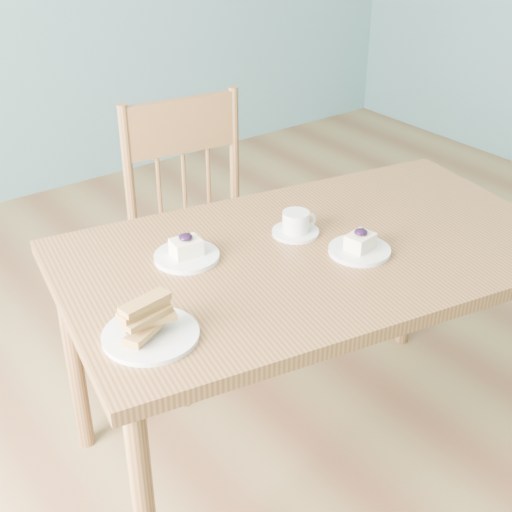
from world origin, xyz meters
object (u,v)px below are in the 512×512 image
Objects in this scene: cheesecake_plate_near at (360,247)px; dining_chair at (203,239)px; biscotti_plate at (150,325)px; coffee_cup at (296,225)px; dining_table at (313,271)px; cheesecake_plate_far at (187,252)px.

dining_chair is at bearing 95.21° from cheesecake_plate_near.
dining_chair is 4.46× the size of biscotti_plate.
coffee_cup is at bearing 18.21° from biscotti_plate.
dining_table is 0.16m from cheesecake_plate_near.
coffee_cup is 0.63m from biscotti_plate.
dining_table is 6.84× the size of biscotti_plate.
dining_table is 1.53× the size of dining_chair.
biscotti_plate reaches higher than cheesecake_plate_near.
dining_table is 0.60m from biscotti_plate.
coffee_cup is (-0.07, 0.20, 0.01)m from cheesecake_plate_near.
dining_chair is 0.60m from coffee_cup.
dining_table is at bearing -27.52° from cheesecake_plate_far.
cheesecake_plate_far is (-0.41, 0.26, 0.00)m from cheesecake_plate_near.
coffee_cup is (0.02, 0.10, 0.11)m from dining_table.
cheesecake_plate_near reaches higher than coffee_cup.
cheesecake_plate_far is 0.37m from biscotti_plate.
coffee_cup is (-0.00, -0.53, 0.28)m from dining_chair.
cheesecake_plate_near is 1.26× the size of coffee_cup.
coffee_cup is at bearing 91.63° from dining_table.
coffee_cup is at bearing 109.86° from cheesecake_plate_near.
dining_chair reaches higher than coffee_cup.
cheesecake_plate_far is 1.30× the size of coffee_cup.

